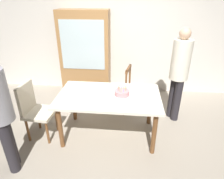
{
  "coord_description": "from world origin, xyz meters",
  "views": [
    {
      "loc": [
        0.31,
        -2.65,
        2.18
      ],
      "look_at": [
        0.05,
        0.0,
        0.86
      ],
      "focal_mm": 30.98,
      "sensor_mm": 36.0,
      "label": 1
    }
  ],
  "objects_px": {
    "plate_near_celebrant": "(78,100)",
    "china_cabinet": "(85,54)",
    "chair_upholstered": "(34,108)",
    "birthday_cake": "(122,93)",
    "chair_spindle_back": "(119,90)",
    "plate_far_side": "(105,89)",
    "person_guest": "(179,71)",
    "dining_table": "(109,100)"
  },
  "relations": [
    {
      "from": "dining_table",
      "to": "chair_upholstered",
      "type": "xyz_separation_m",
      "value": [
        -1.19,
        -0.14,
        -0.13
      ]
    },
    {
      "from": "chair_upholstered",
      "to": "person_guest",
      "type": "bearing_deg",
      "value": 17.79
    },
    {
      "from": "plate_far_side",
      "to": "person_guest",
      "type": "bearing_deg",
      "value": 17.95
    },
    {
      "from": "dining_table",
      "to": "plate_near_celebrant",
      "type": "xyz_separation_m",
      "value": [
        -0.44,
        -0.21,
        0.1
      ]
    },
    {
      "from": "chair_spindle_back",
      "to": "china_cabinet",
      "type": "height_order",
      "value": "china_cabinet"
    },
    {
      "from": "dining_table",
      "to": "plate_far_side",
      "type": "bearing_deg",
      "value": 110.51
    },
    {
      "from": "birthday_cake",
      "to": "plate_far_side",
      "type": "distance_m",
      "value": 0.36
    },
    {
      "from": "dining_table",
      "to": "chair_spindle_back",
      "type": "height_order",
      "value": "chair_spindle_back"
    },
    {
      "from": "birthday_cake",
      "to": "china_cabinet",
      "type": "height_order",
      "value": "china_cabinet"
    },
    {
      "from": "plate_far_side",
      "to": "person_guest",
      "type": "xyz_separation_m",
      "value": [
        1.25,
        0.41,
        0.21
      ]
    },
    {
      "from": "birthday_cake",
      "to": "chair_spindle_back",
      "type": "distance_m",
      "value": 0.87
    },
    {
      "from": "plate_far_side",
      "to": "person_guest",
      "type": "relative_size",
      "value": 0.13
    },
    {
      "from": "plate_near_celebrant",
      "to": "birthday_cake",
      "type": "bearing_deg",
      "value": 18.37
    },
    {
      "from": "dining_table",
      "to": "birthday_cake",
      "type": "height_order",
      "value": "birthday_cake"
    },
    {
      "from": "plate_far_side",
      "to": "birthday_cake",
      "type": "bearing_deg",
      "value": -36.98
    },
    {
      "from": "chair_upholstered",
      "to": "person_guest",
      "type": "xyz_separation_m",
      "value": [
        2.36,
        0.76,
        0.44
      ]
    },
    {
      "from": "dining_table",
      "to": "plate_near_celebrant",
      "type": "height_order",
      "value": "plate_near_celebrant"
    },
    {
      "from": "dining_table",
      "to": "chair_spindle_back",
      "type": "relative_size",
      "value": 1.69
    },
    {
      "from": "birthday_cake",
      "to": "plate_near_celebrant",
      "type": "bearing_deg",
      "value": -161.63
    },
    {
      "from": "plate_near_celebrant",
      "to": "china_cabinet",
      "type": "bearing_deg",
      "value": 98.6
    },
    {
      "from": "chair_upholstered",
      "to": "china_cabinet",
      "type": "bearing_deg",
      "value": 74.13
    },
    {
      "from": "china_cabinet",
      "to": "birthday_cake",
      "type": "bearing_deg",
      "value": -59.61
    },
    {
      "from": "plate_near_celebrant",
      "to": "chair_upholstered",
      "type": "bearing_deg",
      "value": 174.19
    },
    {
      "from": "plate_near_celebrant",
      "to": "person_guest",
      "type": "xyz_separation_m",
      "value": [
        1.61,
        0.83,
        0.21
      ]
    },
    {
      "from": "birthday_cake",
      "to": "chair_spindle_back",
      "type": "relative_size",
      "value": 0.29
    },
    {
      "from": "chair_upholstered",
      "to": "person_guest",
      "type": "distance_m",
      "value": 2.52
    },
    {
      "from": "chair_spindle_back",
      "to": "chair_upholstered",
      "type": "distance_m",
      "value": 1.61
    },
    {
      "from": "birthday_cake",
      "to": "china_cabinet",
      "type": "relative_size",
      "value": 0.15
    },
    {
      "from": "dining_table",
      "to": "person_guest",
      "type": "xyz_separation_m",
      "value": [
        1.17,
        0.62,
        0.31
      ]
    },
    {
      "from": "birthday_cake",
      "to": "chair_spindle_back",
      "type": "bearing_deg",
      "value": 96.29
    },
    {
      "from": "birthday_cake",
      "to": "chair_upholstered",
      "type": "xyz_separation_m",
      "value": [
        -1.4,
        -0.14,
        -0.27
      ]
    },
    {
      "from": "person_guest",
      "to": "china_cabinet",
      "type": "bearing_deg",
      "value": 153.5
    },
    {
      "from": "plate_near_celebrant",
      "to": "plate_far_side",
      "type": "height_order",
      "value": "same"
    },
    {
      "from": "birthday_cake",
      "to": "dining_table",
      "type": "bearing_deg",
      "value": 179.99
    },
    {
      "from": "person_guest",
      "to": "china_cabinet",
      "type": "distance_m",
      "value": 2.1
    },
    {
      "from": "plate_near_celebrant",
      "to": "china_cabinet",
      "type": "height_order",
      "value": "china_cabinet"
    },
    {
      "from": "plate_near_celebrant",
      "to": "plate_far_side",
      "type": "relative_size",
      "value": 1.0
    },
    {
      "from": "birthday_cake",
      "to": "person_guest",
      "type": "bearing_deg",
      "value": 32.65
    },
    {
      "from": "chair_spindle_back",
      "to": "plate_far_side",
      "type": "bearing_deg",
      "value": -108.91
    },
    {
      "from": "dining_table",
      "to": "chair_spindle_back",
      "type": "distance_m",
      "value": 0.83
    },
    {
      "from": "birthday_cake",
      "to": "chair_upholstered",
      "type": "height_order",
      "value": "chair_upholstered"
    },
    {
      "from": "dining_table",
      "to": "birthday_cake",
      "type": "distance_m",
      "value": 0.25
    }
  ]
}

